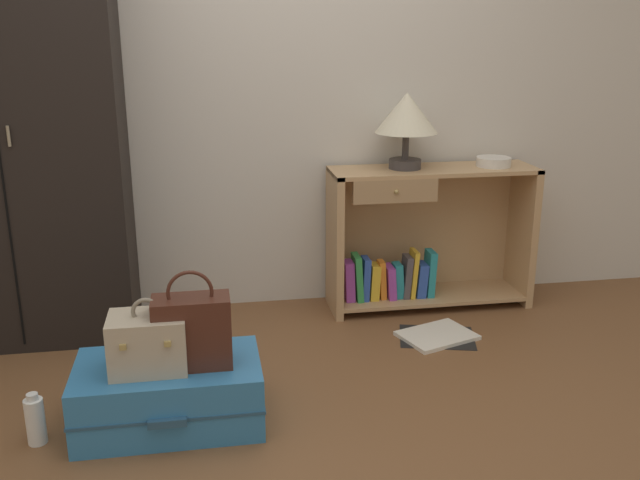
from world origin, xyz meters
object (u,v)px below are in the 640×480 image
(bowl, at_px, (493,162))
(train_case, at_px, (148,342))
(table_lamp, at_px, (407,116))
(suitcase_large, at_px, (169,394))
(open_book_on_floor, at_px, (437,336))
(bottle, at_px, (35,420))
(wardrobe, at_px, (10,129))
(handbag, at_px, (192,331))
(bookshelf, at_px, (421,240))

(bowl, relative_size, train_case, 0.64)
(table_lamp, distance_m, train_case, 1.81)
(suitcase_large, relative_size, open_book_on_floor, 1.67)
(bowl, xyz_separation_m, bottle, (-2.20, -1.07, -0.71))
(wardrobe, distance_m, handbag, 1.43)
(table_lamp, height_order, train_case, table_lamp)
(bookshelf, relative_size, train_case, 3.84)
(table_lamp, relative_size, handbag, 1.03)
(table_lamp, bearing_deg, suitcase_large, -139.88)
(suitcase_large, bearing_deg, train_case, -154.89)
(handbag, xyz_separation_m, bottle, (-0.59, -0.03, -0.31))
(wardrobe, relative_size, bottle, 10.18)
(bookshelf, relative_size, table_lamp, 2.79)
(suitcase_large, height_order, train_case, train_case)
(bookshelf, relative_size, bottle, 5.41)
(handbag, relative_size, bottle, 1.88)
(train_case, bearing_deg, wardrobe, 122.67)
(train_case, bearing_deg, bowl, 30.42)
(suitcase_large, bearing_deg, bowl, 30.61)
(bookshelf, distance_m, open_book_on_floor, 0.58)
(suitcase_large, distance_m, handbag, 0.29)
(handbag, height_order, open_book_on_floor, handbag)
(handbag, bearing_deg, bottle, -177.39)
(bowl, height_order, handbag, bowl)
(train_case, relative_size, bottle, 1.41)
(bookshelf, xyz_separation_m, train_case, (-1.40, -1.07, -0.00))
(wardrobe, relative_size, handbag, 5.41)
(bowl, xyz_separation_m, open_book_on_floor, (-0.42, -0.43, -0.79))
(wardrobe, xyz_separation_m, table_lamp, (1.93, 0.07, 0.01))
(bookshelf, distance_m, handbag, 1.63)
(suitcase_large, xyz_separation_m, train_case, (-0.06, -0.03, 0.24))
(table_lamp, distance_m, open_book_on_floor, 1.14)
(bookshelf, relative_size, suitcase_large, 1.54)
(bottle, relative_size, open_book_on_floor, 0.48)
(wardrobe, height_order, suitcase_large, wardrobe)
(open_book_on_floor, bearing_deg, bookshelf, 84.58)
(bowl, xyz_separation_m, suitcase_large, (-1.72, -1.01, -0.67))
(bookshelf, height_order, bottle, bookshelf)
(wardrobe, height_order, bowl, wardrobe)
(train_case, height_order, handbag, handbag)
(wardrobe, bearing_deg, train_case, -57.33)
(bowl, bearing_deg, handbag, -147.11)
(table_lamp, relative_size, bowl, 2.15)
(train_case, relative_size, handbag, 0.75)
(table_lamp, relative_size, bottle, 1.94)
(bowl, xyz_separation_m, handbag, (-1.61, -1.04, -0.40))
(table_lamp, bearing_deg, train_case, -140.50)
(wardrobe, distance_m, train_case, 1.36)
(suitcase_large, relative_size, train_case, 2.49)
(table_lamp, bearing_deg, handbag, -136.64)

